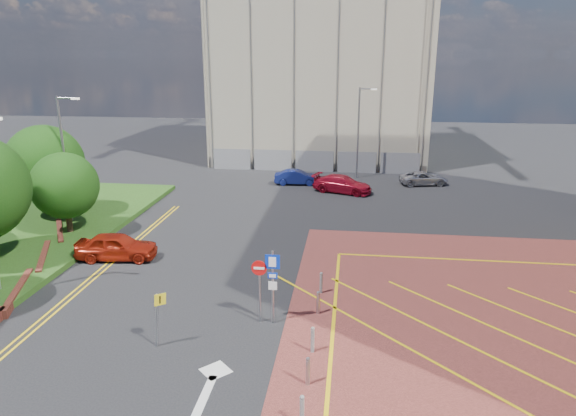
% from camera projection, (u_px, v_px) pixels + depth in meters
% --- Properties ---
extents(ground, '(140.00, 140.00, 0.00)m').
position_uv_depth(ground, '(257.00, 334.00, 20.47)').
color(ground, black).
rests_on(ground, ground).
extents(retaining_wall, '(6.06, 20.33, 0.40)m').
position_uv_depth(retaining_wall, '(14.00, 291.00, 23.73)').
color(retaining_wall, brown).
rests_on(retaining_wall, ground).
extents(tree_c, '(4.00, 4.00, 4.90)m').
position_uv_depth(tree_c, '(65.00, 186.00, 30.68)').
color(tree_c, '#3D2B1C').
rests_on(tree_c, grass_bed).
extents(tree_d, '(5.00, 5.00, 6.08)m').
position_uv_depth(tree_d, '(45.00, 163.00, 33.69)').
color(tree_d, '#3D2B1C').
rests_on(tree_d, grass_bed).
extents(lamp_left_far, '(1.53, 0.16, 8.00)m').
position_uv_depth(lamp_left_far, '(65.00, 155.00, 32.27)').
color(lamp_left_far, '#9EA0A8').
rests_on(lamp_left_far, grass_bed).
extents(lamp_back, '(1.53, 0.16, 8.00)m').
position_uv_depth(lamp_back, '(359.00, 130.00, 45.35)').
color(lamp_back, '#9EA0A8').
rests_on(lamp_back, ground).
extents(sign_cluster, '(1.17, 0.12, 3.20)m').
position_uv_depth(sign_cluster, '(268.00, 280.00, 20.81)').
color(sign_cluster, '#9EA0A8').
rests_on(sign_cluster, ground).
extents(warning_sign, '(0.54, 0.37, 2.24)m').
position_uv_depth(warning_sign, '(158.00, 313.00, 19.22)').
color(warning_sign, '#9EA0A8').
rests_on(warning_sign, ground).
extents(bollard_row, '(0.14, 11.14, 0.90)m').
position_uv_depth(bollard_row, '(311.00, 351.00, 18.48)').
color(bollard_row, '#9EA0A8').
rests_on(bollard_row, forecourt).
extents(construction_building, '(21.20, 19.20, 22.00)m').
position_uv_depth(construction_building, '(323.00, 52.00, 55.33)').
color(construction_building, '#B3A692').
rests_on(construction_building, ground).
extents(construction_fence, '(21.60, 0.06, 2.00)m').
position_uv_depth(construction_fence, '(325.00, 161.00, 48.58)').
color(construction_fence, gray).
rests_on(construction_fence, ground).
extents(car_red_left, '(4.49, 2.24, 1.47)m').
position_uv_depth(car_red_left, '(117.00, 246.00, 27.83)').
color(car_red_left, maroon).
rests_on(car_red_left, ground).
extents(car_blue_back, '(3.92, 1.61, 1.26)m').
position_uv_depth(car_blue_back, '(297.00, 177.00, 43.96)').
color(car_blue_back, navy).
rests_on(car_blue_back, ground).
extents(car_red_back, '(5.16, 3.37, 1.39)m').
position_uv_depth(car_red_back, '(342.00, 184.00, 41.39)').
color(car_red_back, maroon).
rests_on(car_red_back, ground).
extents(car_silver_back, '(4.34, 2.69, 1.12)m').
position_uv_depth(car_silver_back, '(424.00, 178.00, 43.87)').
color(car_silver_back, '#9A99A0').
rests_on(car_silver_back, ground).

